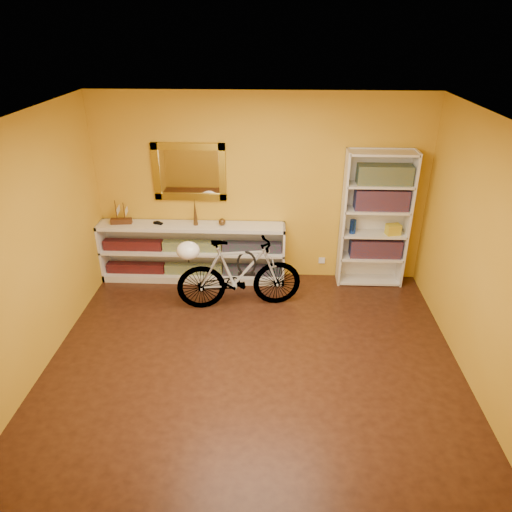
{
  "coord_description": "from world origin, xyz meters",
  "views": [
    {
      "loc": [
        0.21,
        -4.11,
        3.38
      ],
      "look_at": [
        0.0,
        0.7,
        0.95
      ],
      "focal_mm": 33.03,
      "sensor_mm": 36.0,
      "label": 1
    }
  ],
  "objects_px": {
    "bookcase": "(375,220)",
    "bicycle": "(239,274)",
    "console_unit": "(193,252)",
    "helmet": "(188,251)"
  },
  "relations": [
    {
      "from": "console_unit",
      "to": "bicycle",
      "type": "xyz_separation_m",
      "value": [
        0.71,
        -0.69,
        0.05
      ]
    },
    {
      "from": "console_unit",
      "to": "bicycle",
      "type": "height_order",
      "value": "bicycle"
    },
    {
      "from": "bicycle",
      "to": "helmet",
      "type": "xyz_separation_m",
      "value": [
        -0.62,
        -0.1,
        0.36
      ]
    },
    {
      "from": "console_unit",
      "to": "bicycle",
      "type": "relative_size",
      "value": 1.59
    },
    {
      "from": "bookcase",
      "to": "bicycle",
      "type": "xyz_separation_m",
      "value": [
        -1.79,
        -0.72,
        -0.47
      ]
    },
    {
      "from": "bicycle",
      "to": "helmet",
      "type": "height_order",
      "value": "bicycle"
    },
    {
      "from": "console_unit",
      "to": "bookcase",
      "type": "relative_size",
      "value": 1.37
    },
    {
      "from": "bookcase",
      "to": "helmet",
      "type": "height_order",
      "value": "bookcase"
    },
    {
      "from": "console_unit",
      "to": "helmet",
      "type": "bearing_deg",
      "value": -83.02
    },
    {
      "from": "console_unit",
      "to": "bookcase",
      "type": "distance_m",
      "value": 2.56
    }
  ]
}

